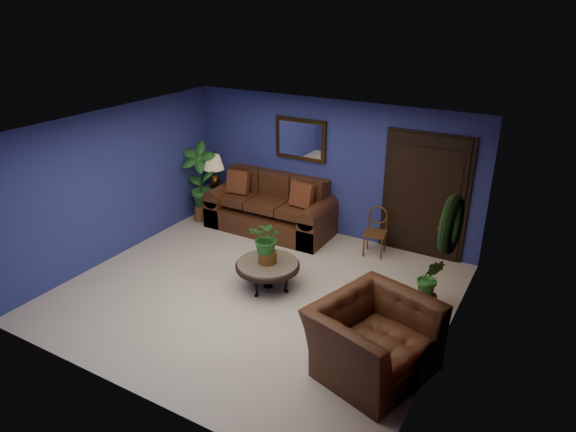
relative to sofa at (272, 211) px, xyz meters
The scene contains 18 objects.
floor 2.34m from the sofa, 64.60° to the right, with size 5.50×5.50×0.00m, color beige.
wall_back 1.40m from the sofa, 22.46° to the left, with size 5.50×0.04×2.50m, color navy.
wall_left 2.87m from the sofa, 130.07° to the right, with size 0.04×5.00×2.50m, color navy.
wall_right_brick 4.38m from the sofa, 29.18° to the right, with size 0.04×5.00×2.50m, color maroon.
ceiling 3.16m from the sofa, 64.60° to the right, with size 5.50×5.00×0.02m, color white.
crown_molding 4.74m from the sofa, 29.38° to the right, with size 0.03×5.00×0.14m, color white.
wall_mirror 1.47m from the sofa, 43.35° to the left, with size 1.02×0.06×0.77m, color #483012.
closet_door 2.86m from the sofa, ahead, with size 1.44×0.06×2.18m, color black.
wreath 4.42m from the sofa, 28.98° to the right, with size 0.72×0.72×0.16m, color black.
sofa is the anchor object (origin of this frame).
coffee_table 2.16m from the sofa, 60.47° to the right, with size 0.98×0.98×0.42m.
end_table 1.31m from the sofa, behind, with size 0.64×0.64×0.59m.
table_lamp 1.47m from the sofa, behind, with size 0.40×0.40×0.66m.
side_chair 2.08m from the sofa, ahead, with size 0.41×0.41×0.84m.
armchair 4.26m from the sofa, 42.50° to the right, with size 1.35×1.18×0.88m, color #442713.
coffee_plant 2.20m from the sofa, 60.47° to the right, with size 0.55×0.49×0.69m.
floor_plant 3.56m from the sofa, 20.01° to the right, with size 0.43×0.38×0.80m.
tall_plant 1.57m from the sofa, 167.56° to the right, with size 0.80×0.66×1.56m.
Camera 1 is at (3.73, -5.56, 4.13)m, focal length 32.00 mm.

